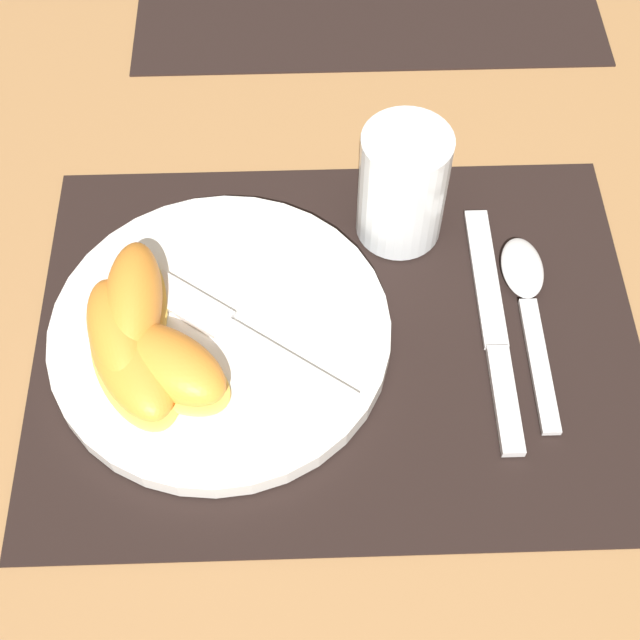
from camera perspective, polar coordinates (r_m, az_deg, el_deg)
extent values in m
plane|color=#A37547|center=(0.69, 1.13, -1.17)|extent=(3.00, 3.00, 0.00)
cube|color=black|center=(0.69, 1.14, -1.09)|extent=(0.47, 0.35, 0.00)
cylinder|color=white|center=(0.69, -6.37, -0.61)|extent=(0.26, 0.26, 0.02)
cylinder|color=silver|center=(0.71, 5.31, 8.55)|extent=(0.07, 0.07, 0.10)
cylinder|color=yellow|center=(0.74, 5.09, 6.65)|extent=(0.06, 0.06, 0.03)
cube|color=silver|center=(0.67, 11.77, -4.99)|extent=(0.02, 0.09, 0.01)
cube|color=silver|center=(0.73, 10.55, 2.74)|extent=(0.02, 0.13, 0.01)
cube|color=silver|center=(0.69, 13.84, -2.76)|extent=(0.01, 0.12, 0.01)
ellipsoid|color=silver|center=(0.74, 12.82, 3.29)|extent=(0.03, 0.06, 0.01)
cube|color=silver|center=(0.66, -2.04, -2.77)|extent=(0.10, 0.08, 0.00)
cube|color=silver|center=(0.69, -8.44, 1.02)|extent=(0.07, 0.06, 0.00)
ellipsoid|color=#F7C656|center=(0.69, -11.63, 0.33)|extent=(0.05, 0.11, 0.01)
ellipsoid|color=orange|center=(0.67, -11.87, 1.13)|extent=(0.04, 0.11, 0.04)
ellipsoid|color=#F7C656|center=(0.68, -12.53, -1.57)|extent=(0.07, 0.11, 0.01)
ellipsoid|color=orange|center=(0.66, -12.77, -0.89)|extent=(0.07, 0.11, 0.04)
ellipsoid|color=#F7C656|center=(0.67, -11.77, -3.05)|extent=(0.10, 0.13, 0.01)
ellipsoid|color=orange|center=(0.65, -11.97, -2.48)|extent=(0.09, 0.12, 0.03)
ellipsoid|color=#F7C656|center=(0.66, -9.45, -3.38)|extent=(0.11, 0.10, 0.01)
ellipsoid|color=orange|center=(0.65, -9.63, -2.77)|extent=(0.11, 0.10, 0.04)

